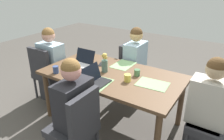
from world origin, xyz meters
name	(u,v)px	position (x,y,z in m)	size (l,w,h in m)	color
ground_plane	(112,119)	(0.00, 0.00, 0.00)	(10.00, 10.00, 0.00)	#4C4742
dining_table	(112,79)	(0.00, 0.00, 0.65)	(1.81, 0.98, 0.73)	brown
chair_head_right_left_near	(47,71)	(1.21, 0.07, 0.50)	(0.44, 0.44, 0.90)	#2D2D33
person_head_right_left_near	(52,69)	(1.15, -0.01, 0.53)	(0.40, 0.36, 1.19)	#2D2D33
chair_far_left_mid	(77,125)	(-0.11, 0.83, 0.50)	(0.44, 0.44, 0.90)	#2D2D33
person_far_left_mid	(75,117)	(-0.03, 0.77, 0.53)	(0.36, 0.40, 1.19)	#2D2D33
chair_near_left_far	(132,67)	(0.12, -0.82, 0.50)	(0.44, 0.44, 0.90)	#2D2D33
person_near_left_far	(135,68)	(0.05, -0.76, 0.53)	(0.36, 0.40, 1.19)	#2D2D33
chair_head_left_right_near	(213,116)	(-1.25, -0.10, 0.50)	(0.44, 0.44, 0.90)	#2D2D33
person_head_left_right_near	(206,116)	(-1.19, -0.02, 0.53)	(0.40, 0.36, 1.19)	#2D2D33
flower_vase	(105,63)	(0.12, 0.00, 0.86)	(0.08, 0.08, 0.26)	#4C6B60
placemat_head_right_left_near	(80,65)	(0.55, 0.00, 0.74)	(0.36, 0.26, 0.00)	#7FAD70
placemat_far_left_mid	(98,84)	(-0.01, 0.33, 0.74)	(0.36, 0.26, 0.00)	#7FAD70
placemat_near_left_far	(123,65)	(0.02, -0.33, 0.74)	(0.36, 0.26, 0.00)	#7FAD70
placemat_head_left_right_near	(153,84)	(-0.56, -0.01, 0.74)	(0.36, 0.26, 0.00)	#7FAD70
laptop_head_right_left_near	(83,62)	(0.51, -0.03, 0.78)	(0.32, 0.22, 0.21)	silver
laptop_far_left_mid	(95,80)	(0.01, 0.35, 0.78)	(0.22, 0.32, 0.21)	black
coffee_mug_near_left	(128,78)	(-0.28, 0.08, 0.78)	(0.08, 0.08, 0.09)	#DBC64C
coffee_mug_near_right	(137,73)	(-0.30, -0.12, 0.78)	(0.08, 0.08, 0.08)	#47704C
coffee_mug_centre_left	(56,70)	(0.63, 0.38, 0.78)	(0.07, 0.07, 0.09)	#33477A
phone_black	(102,64)	(0.29, -0.18, 0.74)	(0.15, 0.07, 0.01)	black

